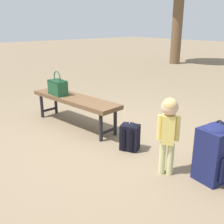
{
  "coord_description": "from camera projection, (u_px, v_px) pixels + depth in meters",
  "views": [
    {
      "loc": [
        2.55,
        -2.09,
        1.51
      ],
      "look_at": [
        0.11,
        -0.03,
        0.45
      ],
      "focal_mm": 43.19,
      "sensor_mm": 36.0,
      "label": 1
    }
  ],
  "objects": [
    {
      "name": "backpack_small",
      "position": [
        130.0,
        136.0,
        3.32
      ],
      "size": [
        0.27,
        0.25,
        0.37
      ],
      "color": "black",
      "rests_on": "ground"
    },
    {
      "name": "park_bench",
      "position": [
        75.0,
        101.0,
        4.05
      ],
      "size": [
        1.64,
        0.58,
        0.45
      ],
      "color": "brown",
      "rests_on": "ground"
    },
    {
      "name": "handbag",
      "position": [
        58.0,
        87.0,
        4.13
      ],
      "size": [
        0.32,
        0.19,
        0.37
      ],
      "color": "#1E4C2D",
      "rests_on": "park_bench"
    },
    {
      "name": "child_standing",
      "position": [
        169.0,
        125.0,
        2.66
      ],
      "size": [
        0.19,
        0.18,
        0.83
      ],
      "color": "#CCCC8C",
      "rests_on": "ground"
    },
    {
      "name": "ground_plane",
      "position": [
        109.0,
        141.0,
        3.61
      ],
      "size": [
        40.0,
        40.0,
        0.0
      ],
      "primitive_type": "plane",
      "color": "#7F6B51",
      "rests_on": "ground"
    },
    {
      "name": "backpack_large",
      "position": [
        217.0,
        150.0,
        2.66
      ],
      "size": [
        0.36,
        0.4,
        0.63
      ],
      "color": "#191E4C",
      "rests_on": "ground"
    }
  ]
}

